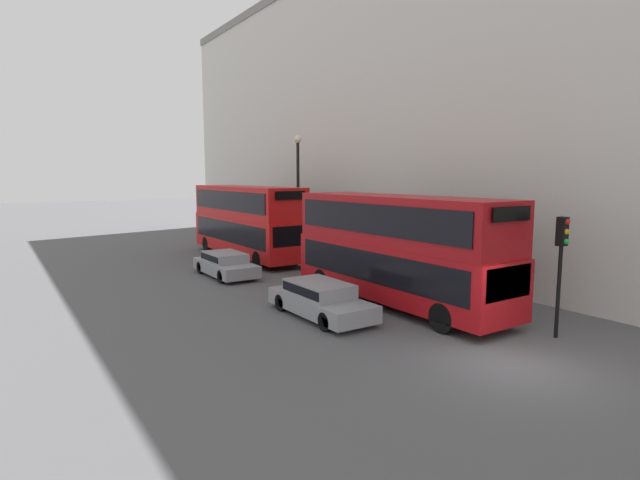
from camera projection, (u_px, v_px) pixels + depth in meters
ground_plane at (511, 364)px, 13.55m from camera, size 200.00×200.00×0.00m
bus_leading at (397, 245)px, 19.43m from camera, size 2.59×10.21×4.30m
bus_second_in_queue at (246, 219)px, 30.74m from camera, size 2.59×10.93×4.42m
car_dark_sedan at (320, 298)px, 18.02m from camera, size 1.82×4.67×1.27m
car_hatchback at (225, 264)px, 25.22m from camera, size 1.84×4.41×1.21m
traffic_light at (562, 251)px, 15.40m from camera, size 0.30×0.36×3.82m
street_lamp at (298, 186)px, 29.26m from camera, size 0.44×0.44×7.38m
pedestrian at (294, 243)px, 31.83m from camera, size 0.36×0.36×1.75m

